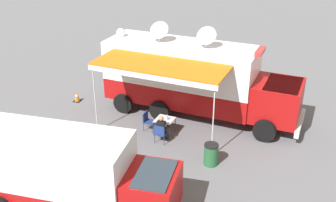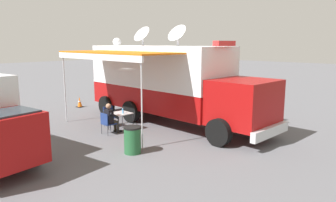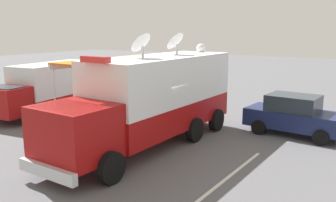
% 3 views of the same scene
% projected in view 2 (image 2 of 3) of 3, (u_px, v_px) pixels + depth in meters
% --- Properties ---
extents(ground_plane, '(100.00, 100.00, 0.00)m').
position_uv_depth(ground_plane, '(159.00, 119.00, 15.52)').
color(ground_plane, '#5B5B60').
extents(lot_stripe, '(0.37, 4.80, 0.01)m').
position_uv_depth(lot_stripe, '(236.00, 113.00, 17.04)').
color(lot_stripe, silver).
rests_on(lot_stripe, ground).
extents(command_truck, '(5.15, 9.60, 4.53)m').
position_uv_depth(command_truck, '(169.00, 81.00, 14.63)').
color(command_truck, '#9E0F0F').
rests_on(command_truck, ground).
extents(folding_table, '(0.84, 0.84, 0.73)m').
position_uv_depth(folding_table, '(120.00, 114.00, 13.58)').
color(folding_table, silver).
rests_on(folding_table, ground).
extents(water_bottle, '(0.07, 0.07, 0.22)m').
position_uv_depth(water_bottle, '(123.00, 111.00, 13.49)').
color(water_bottle, '#4C99D8').
rests_on(water_bottle, folding_table).
extents(folding_chair_at_table, '(0.50, 0.50, 0.87)m').
position_uv_depth(folding_chair_at_table, '(107.00, 122.00, 12.95)').
color(folding_chair_at_table, navy).
rests_on(folding_chair_at_table, ground).
extents(folding_chair_beside_table, '(0.50, 0.50, 0.87)m').
position_uv_depth(folding_chair_beside_table, '(110.00, 115.00, 14.23)').
color(folding_chair_beside_table, navy).
rests_on(folding_chair_beside_table, ground).
extents(seated_responder, '(0.68, 0.57, 1.25)m').
position_uv_depth(seated_responder, '(111.00, 118.00, 13.06)').
color(seated_responder, black).
rests_on(seated_responder, ground).
extents(trash_bin, '(0.57, 0.57, 0.91)m').
position_uv_depth(trash_bin, '(132.00, 140.00, 10.73)').
color(trash_bin, '#235B33').
rests_on(trash_bin, ground).
extents(traffic_cone, '(0.36, 0.36, 0.58)m').
position_uv_depth(traffic_cone, '(80.00, 102.00, 18.46)').
color(traffic_cone, black).
rests_on(traffic_cone, ground).
extents(car_behind_truck, '(4.35, 2.32, 1.76)m').
position_uv_depth(car_behind_truck, '(167.00, 86.00, 21.10)').
color(car_behind_truck, navy).
rests_on(car_behind_truck, ground).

